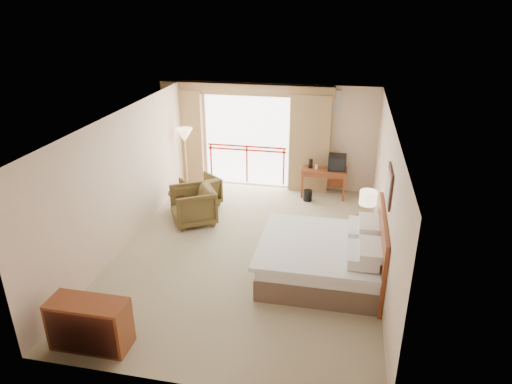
% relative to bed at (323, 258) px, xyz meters
% --- Properties ---
extents(floor, '(7.00, 7.00, 0.00)m').
position_rel_bed_xyz_m(floor, '(-1.50, 0.60, -0.38)').
color(floor, gray).
rests_on(floor, ground).
extents(ceiling, '(7.00, 7.00, 0.00)m').
position_rel_bed_xyz_m(ceiling, '(-1.50, 0.60, 2.32)').
color(ceiling, white).
rests_on(ceiling, wall_back).
extents(wall_back, '(5.00, 0.00, 5.00)m').
position_rel_bed_xyz_m(wall_back, '(-1.50, 4.10, 0.97)').
color(wall_back, beige).
rests_on(wall_back, ground).
extents(wall_front, '(5.00, 0.00, 5.00)m').
position_rel_bed_xyz_m(wall_front, '(-1.50, -2.90, 0.97)').
color(wall_front, beige).
rests_on(wall_front, ground).
extents(wall_left, '(0.00, 7.00, 7.00)m').
position_rel_bed_xyz_m(wall_left, '(-4.00, 0.60, 0.97)').
color(wall_left, beige).
rests_on(wall_left, ground).
extents(wall_right, '(0.00, 7.00, 7.00)m').
position_rel_bed_xyz_m(wall_right, '(1.00, 0.60, 0.97)').
color(wall_right, beige).
rests_on(wall_right, ground).
extents(balcony_door, '(2.40, 0.00, 2.40)m').
position_rel_bed_xyz_m(balcony_door, '(-2.30, 4.08, 0.82)').
color(balcony_door, white).
rests_on(balcony_door, wall_back).
extents(balcony_railing, '(2.09, 0.03, 1.02)m').
position_rel_bed_xyz_m(balcony_railing, '(-2.30, 4.06, 0.44)').
color(balcony_railing, red).
rests_on(balcony_railing, wall_back).
extents(curtain_left, '(1.00, 0.26, 2.50)m').
position_rel_bed_xyz_m(curtain_left, '(-3.95, 3.95, 0.87)').
color(curtain_left, olive).
rests_on(curtain_left, wall_back).
extents(curtain_right, '(1.00, 0.26, 2.50)m').
position_rel_bed_xyz_m(curtain_right, '(-0.65, 3.95, 0.87)').
color(curtain_right, olive).
rests_on(curtain_right, wall_back).
extents(valance, '(4.40, 0.22, 0.28)m').
position_rel_bed_xyz_m(valance, '(-2.30, 3.98, 2.17)').
color(valance, olive).
rests_on(valance, wall_back).
extents(hvac_vent, '(0.50, 0.04, 0.50)m').
position_rel_bed_xyz_m(hvac_vent, '(-0.20, 4.07, 1.97)').
color(hvac_vent, silver).
rests_on(hvac_vent, wall_back).
extents(bed, '(2.13, 2.06, 0.97)m').
position_rel_bed_xyz_m(bed, '(0.00, 0.00, 0.00)').
color(bed, brown).
rests_on(bed, floor).
extents(headboard, '(0.06, 2.10, 1.30)m').
position_rel_bed_xyz_m(headboard, '(0.96, 0.00, 0.27)').
color(headboard, maroon).
rests_on(headboard, wall_right).
extents(framed_art, '(0.04, 0.72, 0.60)m').
position_rel_bed_xyz_m(framed_art, '(0.97, 0.00, 1.47)').
color(framed_art, black).
rests_on(framed_art, wall_right).
extents(nightstand, '(0.43, 0.51, 0.60)m').
position_rel_bed_xyz_m(nightstand, '(0.75, 1.18, -0.07)').
color(nightstand, maroon).
rests_on(nightstand, floor).
extents(table_lamp, '(0.34, 0.34, 0.59)m').
position_rel_bed_xyz_m(table_lamp, '(0.75, 1.23, 0.69)').
color(table_lamp, tan).
rests_on(table_lamp, nightstand).
extents(phone, '(0.18, 0.14, 0.08)m').
position_rel_bed_xyz_m(phone, '(0.70, 1.03, 0.27)').
color(phone, black).
rests_on(phone, nightstand).
extents(desk, '(1.11, 0.54, 0.73)m').
position_rel_bed_xyz_m(desk, '(-0.23, 3.69, 0.19)').
color(desk, maroon).
rests_on(desk, floor).
extents(tv, '(0.43, 0.34, 0.39)m').
position_rel_bed_xyz_m(tv, '(0.07, 3.63, 0.54)').
color(tv, black).
rests_on(tv, desk).
extents(coffee_maker, '(0.11, 0.11, 0.23)m').
position_rel_bed_xyz_m(coffee_maker, '(-0.58, 3.64, 0.46)').
color(coffee_maker, black).
rests_on(coffee_maker, desk).
extents(cup, '(0.10, 0.10, 0.11)m').
position_rel_bed_xyz_m(cup, '(-0.43, 3.59, 0.40)').
color(cup, white).
rests_on(cup, desk).
extents(wastebasket, '(0.27, 0.27, 0.27)m').
position_rel_bed_xyz_m(wastebasket, '(-0.58, 3.27, -0.24)').
color(wastebasket, black).
rests_on(wastebasket, floor).
extents(armchair_far, '(1.08, 1.08, 0.71)m').
position_rel_bed_xyz_m(armchair_far, '(-3.09, 2.51, -0.38)').
color(armchair_far, '#48391A').
rests_on(armchair_far, floor).
extents(armchair_near, '(1.24, 1.23, 0.83)m').
position_rel_bed_xyz_m(armchair_near, '(-2.97, 1.58, -0.38)').
color(armchair_near, '#48391A').
rests_on(armchair_near, floor).
extents(side_table, '(0.48, 0.48, 0.52)m').
position_rel_bed_xyz_m(side_table, '(-3.45, 1.97, -0.02)').
color(side_table, black).
rests_on(side_table, floor).
extents(book, '(0.19, 0.25, 0.02)m').
position_rel_bed_xyz_m(book, '(-3.45, 1.97, 0.15)').
color(book, white).
rests_on(book, side_table).
extents(floor_lamp, '(0.42, 0.42, 1.64)m').
position_rel_bed_xyz_m(floor_lamp, '(-3.73, 3.34, 1.04)').
color(floor_lamp, tan).
rests_on(floor_lamp, floor).
extents(dresser, '(1.13, 0.48, 0.75)m').
position_rel_bed_xyz_m(dresser, '(-3.15, -2.46, -0.00)').
color(dresser, maroon).
rests_on(dresser, floor).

